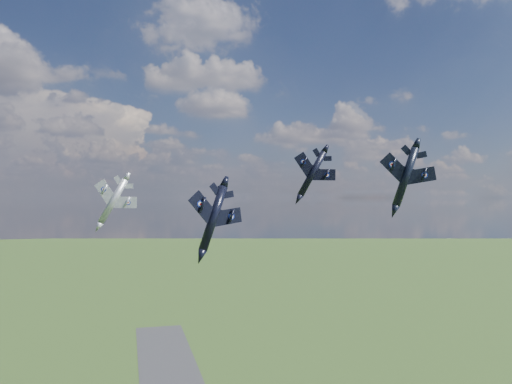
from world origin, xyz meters
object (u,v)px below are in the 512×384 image
object	(u,v)px
jet_lead_navy	(213,218)
jet_right_navy	(406,177)
jet_high_navy	(312,174)
jet_left_silver	(113,201)

from	to	relation	value
jet_lead_navy	jet_right_navy	world-z (taller)	jet_right_navy
jet_high_navy	jet_left_silver	distance (m)	38.66
jet_lead_navy	jet_high_navy	bearing A→B (deg)	8.95
jet_lead_navy	jet_high_navy	world-z (taller)	jet_high_navy
jet_right_navy	jet_high_navy	bearing A→B (deg)	125.27
jet_right_navy	jet_left_silver	bearing A→B (deg)	166.87
jet_lead_navy	jet_left_silver	bearing A→B (deg)	117.17
jet_high_navy	jet_lead_navy	bearing A→B (deg)	-138.64
jet_right_navy	jet_high_navy	size ratio (longest dim) A/B	0.96
jet_right_navy	jet_left_silver	xyz separation A→B (m)	(-43.99, 29.67, -3.85)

